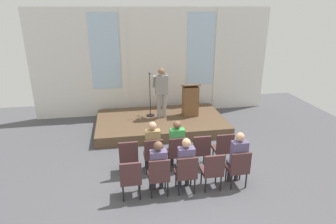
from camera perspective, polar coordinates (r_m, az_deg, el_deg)
The scene contains 21 objects.
ground_plane at distance 6.91m, azimuth 3.26°, elevation -14.93°, with size 13.59×13.59×0.00m, color #4C4C51.
rear_partition at distance 10.97m, azimuth -2.67°, elevation 9.96°, with size 8.95×0.14×3.98m.
stage_platform at distance 9.98m, azimuth -1.44°, elevation -2.16°, with size 4.37×2.59×0.34m, color brown.
speaker at distance 9.70m, azimuth -1.33°, elevation 4.54°, with size 0.51×0.69×1.73m.
mic_stand at distance 10.03m, azimuth -3.55°, elevation 1.04°, with size 0.28×0.28×1.55m.
lectern at distance 10.06m, azimuth 4.47°, elevation 2.36°, with size 0.60×0.48×1.16m.
chair_r0_c0 at distance 7.21m, azimuth -7.86°, elevation -8.52°, with size 0.46×0.44×0.94m.
chair_r0_c1 at distance 7.24m, azimuth -2.96°, elevation -8.18°, with size 0.46×0.44×0.94m.
audience_r0_c1 at distance 7.21m, azimuth -3.07°, elevation -6.37°, with size 0.36×0.39×1.36m.
chair_r0_c2 at distance 7.33m, azimuth 1.85°, elevation -7.79°, with size 0.46×0.44×0.94m.
audience_r0_c2 at distance 7.30m, azimuth 1.74°, elevation -6.05°, with size 0.36×0.39×1.34m.
chair_r0_c3 at distance 7.47m, azimuth 6.51°, elevation -7.35°, with size 0.46×0.44×0.94m.
chair_r0_c4 at distance 7.65m, azimuth 10.96°, elevation -6.90°, with size 0.46×0.44×0.94m.
chair_r1_c0 at distance 6.36m, azimuth -7.45°, elevation -12.75°, with size 0.46×0.44×0.94m.
chair_r1_c1 at distance 6.40m, azimuth -1.82°, elevation -12.33°, with size 0.46×0.44×0.94m.
audience_r1_c1 at distance 6.37m, azimuth -1.95°, elevation -10.48°, with size 0.36×0.39×1.31m.
chair_r1_c2 at distance 6.50m, azimuth 3.65°, elevation -11.80°, with size 0.46×0.44×0.94m.
audience_r1_c2 at distance 6.46m, azimuth 3.52°, elevation -9.92°, with size 0.36×0.39×1.32m.
chair_r1_c3 at distance 6.66m, azimuth 8.90°, elevation -11.20°, with size 0.46×0.44×0.94m.
chair_r1_c4 at distance 6.86m, azimuth 13.85°, elevation -10.54°, with size 0.46×0.44×0.94m.
audience_r1_c4 at distance 6.82m, azimuth 13.74°, elevation -8.61°, with size 0.36×0.39×1.37m.
Camera 1 is at (-1.35, -5.48, 3.99)m, focal length 30.57 mm.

